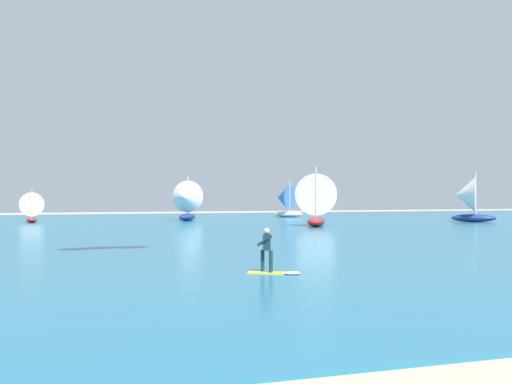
{
  "coord_description": "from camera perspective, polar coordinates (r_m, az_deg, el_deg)",
  "views": [
    {
      "loc": [
        -7.58,
        -3.41,
        2.94
      ],
      "look_at": [
        -0.1,
        19.38,
        3.11
      ],
      "focal_mm": 41.87,
      "sensor_mm": 36.0,
      "label": 1
    }
  ],
  "objects": [
    {
      "name": "sailboat_far_right",
      "position": [
        69.6,
        -20.64,
        -1.35
      ],
      "size": [
        2.68,
        3.16,
        3.67
      ],
      "color": "maroon",
      "rests_on": "ocean"
    },
    {
      "name": "sailboat_outermost",
      "position": [
        81.71,
        2.74,
        -0.8
      ],
      "size": [
        4.38,
        4.45,
        5.0
      ],
      "color": "silver",
      "rests_on": "ocean"
    },
    {
      "name": "sailboat_near_shore",
      "position": [
        70.15,
        19.51,
        -0.61
      ],
      "size": [
        5.02,
        4.86,
        5.62
      ],
      "color": "navy",
      "rests_on": "ocean"
    },
    {
      "name": "sailboat_heeled_over",
      "position": [
        57.41,
        5.83,
        -0.68
      ],
      "size": [
        4.5,
        5.04,
        5.62
      ],
      "color": "maroon",
      "rests_on": "ocean"
    },
    {
      "name": "ocean",
      "position": [
        54.48,
        -10.16,
        -3.45
      ],
      "size": [
        160.0,
        90.0,
        0.1
      ],
      "primitive_type": "cube",
      "color": "#236B89",
      "rests_on": "ground"
    },
    {
      "name": "kitesurfer",
      "position": [
        22.09,
        1.52,
        -6.23
      ],
      "size": [
        1.97,
        1.49,
        1.67
      ],
      "color": "yellow",
      "rests_on": "ocean"
    },
    {
      "name": "sailboat_far_left",
      "position": [
        69.75,
        -6.73,
        -0.77
      ],
      "size": [
        4.19,
        4.7,
        5.25
      ],
      "color": "navy",
      "rests_on": "ocean"
    }
  ]
}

